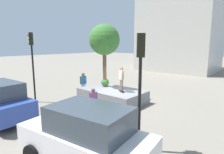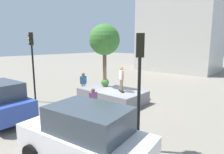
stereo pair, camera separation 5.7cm
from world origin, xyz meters
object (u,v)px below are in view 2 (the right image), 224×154
(police_car, at_px, (85,137))
(plaza_tree, at_px, (104,40))
(traffic_light_median, at_px, (139,73))
(skateboarder, at_px, (121,77))
(traffic_light_corner, at_px, (32,56))
(skateboard, at_px, (121,91))
(planter_ledge, at_px, (112,95))
(bystander_watching, at_px, (83,82))
(passerby_with_bag, at_px, (93,99))

(police_car, bearing_deg, plaza_tree, -51.28)
(plaza_tree, height_order, traffic_light_median, plaza_tree)
(skateboarder, height_order, traffic_light_corner, traffic_light_corner)
(skateboarder, height_order, police_car, skateboarder)
(plaza_tree, distance_m, skateboard, 3.97)
(planter_ledge, distance_m, skateboarder, 1.71)
(traffic_light_corner, bearing_deg, traffic_light_median, 176.54)
(plaza_tree, distance_m, traffic_light_median, 7.72)
(plaza_tree, height_order, traffic_light_corner, plaza_tree)
(skateboarder, xyz_separation_m, bystander_watching, (4.11, -0.16, -0.88))
(skateboarder, bearing_deg, skateboard, -90.00)
(skateboarder, bearing_deg, police_car, 118.47)
(passerby_with_bag, bearing_deg, planter_ledge, -73.61)
(passerby_with_bag, bearing_deg, plaza_tree, -58.32)
(traffic_light_corner, distance_m, bystander_watching, 4.48)
(plaza_tree, distance_m, passerby_with_bag, 4.91)
(skateboard, bearing_deg, planter_ledge, -4.03)
(planter_ledge, height_order, skateboard, skateboard)
(planter_ledge, bearing_deg, skateboard, 175.97)
(skateboarder, height_order, passerby_with_bag, skateboarder)
(skateboard, bearing_deg, passerby_with_bag, 86.79)
(police_car, distance_m, traffic_light_median, 2.91)
(bystander_watching, height_order, passerby_with_bag, bystander_watching)
(skateboarder, relative_size, bystander_watching, 0.92)
(police_car, height_order, passerby_with_bag, police_car)
(skateboarder, xyz_separation_m, passerby_with_bag, (0.14, 2.50, -1.01))
(planter_ledge, bearing_deg, plaza_tree, -20.01)
(skateboard, bearing_deg, traffic_light_median, 134.52)
(planter_ledge, xyz_separation_m, police_car, (-4.24, 6.23, 0.64))
(traffic_light_median, relative_size, passerby_with_bag, 2.90)
(skateboard, xyz_separation_m, police_car, (-3.34, 6.17, 0.14))
(planter_ledge, distance_m, bystander_watching, 3.27)
(plaza_tree, relative_size, skateboard, 5.92)
(planter_ledge, height_order, traffic_light_median, traffic_light_median)
(plaza_tree, height_order, passerby_with_bag, plaza_tree)
(plaza_tree, xyz_separation_m, skateboard, (-1.96, 0.45, -3.42))
(skateboarder, distance_m, traffic_light_corner, 6.31)
(traffic_light_median, bearing_deg, planter_ledge, -40.26)
(police_car, xyz_separation_m, traffic_light_corner, (8.33, -2.56, 2.21))
(plaza_tree, distance_m, bystander_watching, 3.98)
(skateboarder, distance_m, bystander_watching, 4.20)
(plaza_tree, relative_size, skateboarder, 2.87)
(skateboarder, bearing_deg, planter_ledge, -4.03)
(bystander_watching, xyz_separation_m, passerby_with_bag, (-3.97, 2.66, -0.13))
(plaza_tree, height_order, police_car, plaza_tree)
(skateboarder, bearing_deg, passerby_with_bag, 86.79)
(plaza_tree, bearing_deg, planter_ledge, 159.99)
(planter_ledge, distance_m, police_car, 7.56)
(skateboarder, bearing_deg, bystander_watching, -2.18)
(traffic_light_median, bearing_deg, skateboarder, -45.48)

